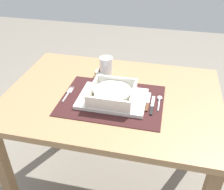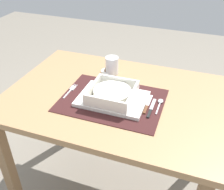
# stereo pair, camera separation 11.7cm
# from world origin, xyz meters

# --- Properties ---
(ground_plane) EXTENTS (6.00, 6.00, 0.00)m
(ground_plane) POSITION_xyz_m (0.00, 0.00, 0.00)
(ground_plane) COLOR gray
(dining_table) EXTENTS (1.01, 0.72, 0.72)m
(dining_table) POSITION_xyz_m (0.00, 0.00, 0.62)
(dining_table) COLOR #A37A51
(dining_table) RESTS_ON ground
(placemat) EXTENTS (0.46, 0.34, 0.00)m
(placemat) POSITION_xyz_m (0.01, -0.05, 0.72)
(placemat) COLOR #381919
(placemat) RESTS_ON dining_table
(serving_plate) EXTENTS (0.30, 0.21, 0.02)m
(serving_plate) POSITION_xyz_m (0.01, -0.05, 0.73)
(serving_plate) COLOR white
(serving_plate) RESTS_ON placemat
(porridge_bowl) EXTENTS (0.20, 0.20, 0.06)m
(porridge_bowl) POSITION_xyz_m (0.01, -0.06, 0.76)
(porridge_bowl) COLOR white
(porridge_bowl) RESTS_ON serving_plate
(fork) EXTENTS (0.02, 0.13, 0.00)m
(fork) POSITION_xyz_m (-0.20, -0.04, 0.72)
(fork) COLOR silver
(fork) RESTS_ON placemat
(spoon) EXTENTS (0.02, 0.11, 0.01)m
(spoon) POSITION_xyz_m (0.22, -0.00, 0.73)
(spoon) COLOR silver
(spoon) RESTS_ON placemat
(butter_knife) EXTENTS (0.01, 0.14, 0.01)m
(butter_knife) POSITION_xyz_m (0.19, -0.06, 0.72)
(butter_knife) COLOR black
(butter_knife) RESTS_ON placemat
(bread_knife) EXTENTS (0.01, 0.14, 0.01)m
(bread_knife) POSITION_xyz_m (0.17, -0.04, 0.72)
(bread_knife) COLOR #59331E
(bread_knife) RESTS_ON placemat
(drinking_glass) EXTENTS (0.07, 0.07, 0.09)m
(drinking_glass) POSITION_xyz_m (-0.08, 0.19, 0.76)
(drinking_glass) COLOR white
(drinking_glass) RESTS_ON dining_table
(condiment_saucer) EXTENTS (0.08, 0.08, 0.04)m
(condiment_saucer) POSITION_xyz_m (-0.10, 0.19, 0.73)
(condiment_saucer) COLOR white
(condiment_saucer) RESTS_ON dining_table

